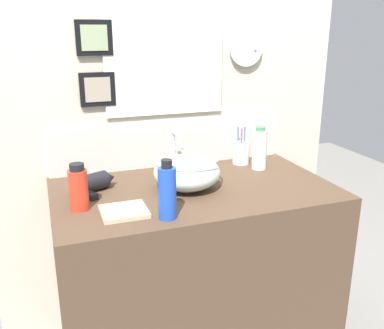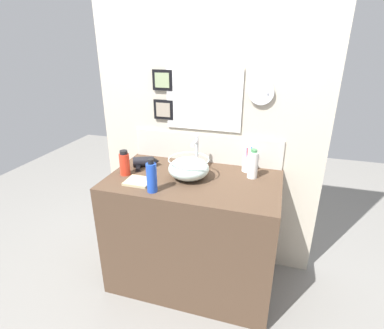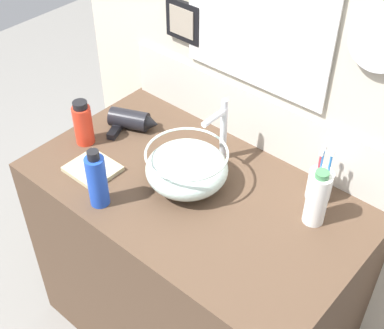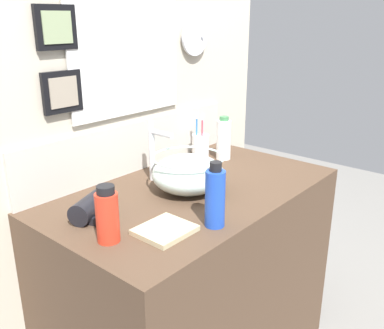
{
  "view_description": "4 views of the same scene",
  "coord_description": "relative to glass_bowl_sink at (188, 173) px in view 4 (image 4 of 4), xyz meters",
  "views": [
    {
      "loc": [
        -0.56,
        -1.53,
        1.45
      ],
      "look_at": [
        -0.01,
        0.0,
        0.93
      ],
      "focal_mm": 40.0,
      "sensor_mm": 36.0,
      "label": 1
    },
    {
      "loc": [
        0.51,
        -1.71,
        1.66
      ],
      "look_at": [
        -0.01,
        0.0,
        0.93
      ],
      "focal_mm": 28.0,
      "sensor_mm": 36.0,
      "label": 2
    },
    {
      "loc": [
        0.83,
        -0.97,
        2.03
      ],
      "look_at": [
        -0.01,
        0.0,
        0.93
      ],
      "focal_mm": 50.0,
      "sensor_mm": 36.0,
      "label": 3
    },
    {
      "loc": [
        -1.14,
        -0.97,
        1.44
      ],
      "look_at": [
        -0.01,
        0.0,
        0.93
      ],
      "focal_mm": 40.0,
      "sensor_mm": 36.0,
      "label": 4
    }
  ],
  "objects": [
    {
      "name": "toothbrush_cup",
      "position": [
        0.35,
        0.23,
        -0.02
      ],
      "size": [
        0.08,
        0.08,
        0.2
      ],
      "color": "white",
      "rests_on": "vanity_counter"
    },
    {
      "name": "glass_bowl_sink",
      "position": [
        0.0,
        0.0,
        0.0
      ],
      "size": [
        0.27,
        0.27,
        0.14
      ],
      "color": "silver",
      "rests_on": "vanity_counter"
    },
    {
      "name": "hand_towel",
      "position": [
        -0.29,
        -0.16,
        -0.06
      ],
      "size": [
        0.16,
        0.14,
        0.02
      ],
      "primitive_type": "cube",
      "color": "tan",
      "rests_on": "vanity_counter"
    },
    {
      "name": "hair_drier",
      "position": [
        -0.36,
        0.1,
        -0.04
      ],
      "size": [
        0.2,
        0.18,
        0.07
      ],
      "color": "black",
      "rests_on": "vanity_counter"
    },
    {
      "name": "soap_dispenser",
      "position": [
        -0.15,
        -0.24,
        0.02
      ],
      "size": [
        0.06,
        0.06,
        0.21
      ],
      "color": "blue",
      "rests_on": "vanity_counter"
    },
    {
      "name": "faucet",
      "position": [
        0.0,
        0.17,
        0.07
      ],
      "size": [
        0.02,
        0.12,
        0.24
      ],
      "color": "silver",
      "rests_on": "vanity_counter"
    },
    {
      "name": "vanity_counter",
      "position": [
        0.03,
        -0.0,
        -0.49
      ],
      "size": [
        1.13,
        0.65,
        0.83
      ],
      "primitive_type": "cube",
      "color": "#4C3828",
      "rests_on": "ground"
    },
    {
      "name": "back_panel",
      "position": [
        0.03,
        0.35,
        0.3
      ],
      "size": [
        1.66,
        0.09,
        2.39
      ],
      "color": "beige",
      "rests_on": "ground"
    },
    {
      "name": "spray_bottle",
      "position": [
        -0.43,
        -0.07,
        0.01
      ],
      "size": [
        0.07,
        0.07,
        0.17
      ],
      "color": "red",
      "rests_on": "vanity_counter"
    },
    {
      "name": "lotion_bottle",
      "position": [
        0.4,
        0.13,
        0.02
      ],
      "size": [
        0.07,
        0.07,
        0.2
      ],
      "color": "white",
      "rests_on": "vanity_counter"
    }
  ]
}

